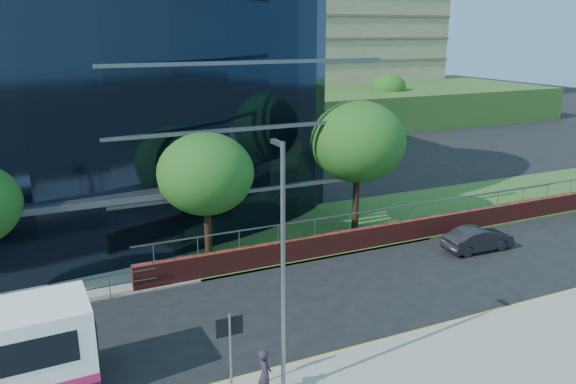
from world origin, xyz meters
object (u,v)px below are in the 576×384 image
street_sign (230,337)px  tree_far_d (358,142)px  tree_far_c (206,174)px  streetlight_east (283,266)px  tree_dist_e (275,93)px  pedestrian (265,375)px  parked_car (478,239)px  tree_dist_f (388,88)px

street_sign → tree_far_d: 16.61m
tree_far_c → tree_far_d: (9.00, 1.00, 0.65)m
tree_far_d → streetlight_east: size_ratio=0.93×
street_sign → tree_dist_e: size_ratio=0.43×
pedestrian → tree_far_c: bearing=2.3°
street_sign → pedestrian: street_sign is taller
tree_dist_e → parked_car: size_ratio=1.71×
streetlight_east → parked_car: bearing=25.8°
tree_far_c → street_sign: bearing=-103.3°
tree_far_d → pedestrian: tree_far_d is taller
tree_dist_e → parked_car: bearing=-96.1°
street_sign → parked_car: 17.01m
parked_car → street_sign: bearing=113.3°
street_sign → tree_dist_f: bearing=50.8°
tree_far_c → parked_car: 14.45m
tree_dist_e → pedestrian: bearing=-113.8°
tree_far_c → streetlight_east: bearing=-95.1°
parked_car → streetlight_east: bearing=117.3°
street_sign → parked_car: street_sign is taller
tree_dist_f → parked_car: tree_dist_f is taller
street_sign → parked_car: size_ratio=0.74×
tree_far_c → pedestrian: size_ratio=3.80×
street_sign → pedestrian: size_ratio=1.64×
parked_car → tree_dist_f: bearing=-26.4°
street_sign → tree_dist_e: bearing=64.9°
streetlight_east → tree_far_d: bearing=50.6°
tree_far_c → pedestrian: (-1.64, -11.26, -3.53)m
tree_far_d → streetlight_east: 15.77m
street_sign → streetlight_east: 2.80m
tree_far_d → parked_car: size_ratio=1.96×
parked_car → pedestrian: 16.43m
tree_far_c → tree_dist_f: tree_far_c is taller
tree_far_c → tree_dist_f: (33.00, 33.00, -0.33)m
tree_dist_e → pedestrian: 46.33m
tree_dist_f → pedestrian: (-34.64, -44.26, -3.20)m
streetlight_east → parked_car: size_ratio=2.11×
tree_dist_e → tree_dist_f: tree_dist_e is taller
tree_dist_e → parked_car: 35.72m
tree_dist_f → tree_far_c: bearing=-135.0°
tree_dist_e → streetlight_east: (-18.00, -42.17, -0.10)m
street_sign → tree_dist_e: tree_dist_e is taller
streetlight_east → parked_car: streetlight_east is taller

